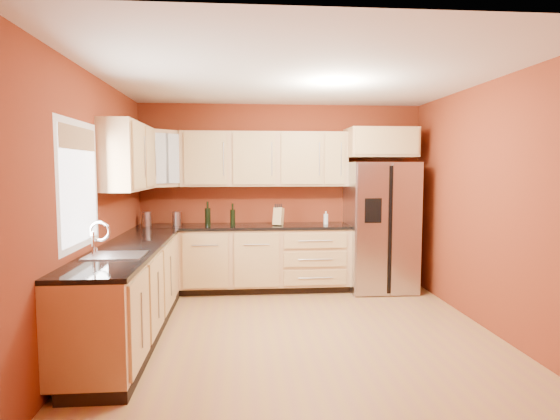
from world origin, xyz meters
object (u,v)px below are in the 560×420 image
(canister_left, at_px, (147,219))
(wine_bottle_a, at_px, (208,214))
(refrigerator, at_px, (380,227))
(knife_block, at_px, (278,216))
(soap_dispenser, at_px, (326,218))

(canister_left, xyz_separation_m, wine_bottle_a, (0.82, -0.08, 0.07))
(refrigerator, relative_size, knife_block, 7.40)
(canister_left, height_order, wine_bottle_a, wine_bottle_a)
(soap_dispenser, bearing_deg, canister_left, -179.80)
(wine_bottle_a, bearing_deg, soap_dispenser, 3.15)
(canister_left, bearing_deg, knife_block, -1.42)
(wine_bottle_a, xyz_separation_m, knife_block, (0.96, 0.04, -0.05))
(refrigerator, distance_m, wine_bottle_a, 2.39)
(knife_block, bearing_deg, refrigerator, 23.52)
(soap_dispenser, bearing_deg, knife_block, -175.47)
(knife_block, bearing_deg, canister_left, -156.86)
(knife_block, bearing_deg, wine_bottle_a, -153.26)
(canister_left, distance_m, soap_dispenser, 2.45)
(refrigerator, xyz_separation_m, soap_dispenser, (-0.75, 0.08, 0.12))
(canister_left, distance_m, wine_bottle_a, 0.83)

